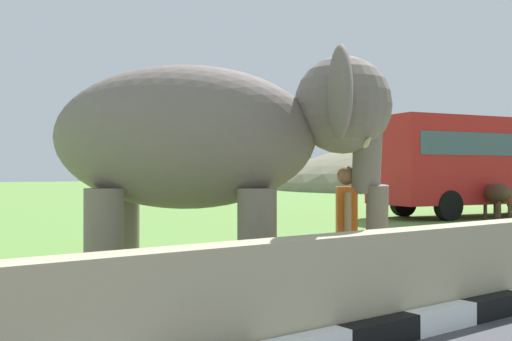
{
  "coord_description": "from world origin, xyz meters",
  "views": [
    {
      "loc": [
        -0.46,
        0.31,
        1.57
      ],
      "look_at": [
        3.72,
        5.96,
        1.6
      ],
      "focal_mm": 42.47,
      "sensor_mm": 36.0,
      "label": 1
    }
  ],
  "objects": [
    {
      "name": "cow_near",
      "position": [
        17.85,
        11.68,
        0.87
      ],
      "size": [
        1.3,
        1.85,
        1.23
      ],
      "color": "#473323",
      "rests_on": "ground_plane"
    },
    {
      "name": "hill_east",
      "position": [
        55.0,
        36.21,
        0.0
      ],
      "size": [
        46.31,
        37.05,
        10.56
      ],
      "color": "#757057",
      "rests_on": "ground_plane"
    },
    {
      "name": "bus_red",
      "position": [
        19.4,
        13.02,
        2.08
      ],
      "size": [
        9.27,
        4.24,
        3.5
      ],
      "color": "#B21E1E",
      "rests_on": "ground_plane"
    },
    {
      "name": "barrier_parapet",
      "position": [
        2.0,
        4.35,
        0.5
      ],
      "size": [
        28.0,
        0.36,
        1.0
      ],
      "primitive_type": "cube",
      "color": "tan",
      "rests_on": "ground_plane"
    },
    {
      "name": "elephant",
      "position": [
        3.41,
        6.35,
        1.94
      ],
      "size": [
        3.94,
        3.65,
        2.96
      ],
      "color": "slate",
      "rests_on": "ground_plane"
    },
    {
      "name": "person_handler",
      "position": [
        4.82,
        5.59,
        0.93
      ],
      "size": [
        0.48,
        0.53,
        1.66
      ],
      "color": "navy",
      "rests_on": "ground_plane"
    }
  ]
}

